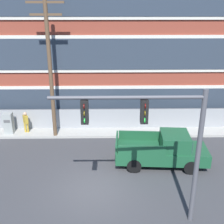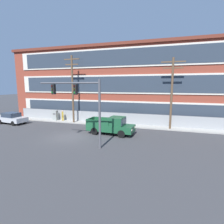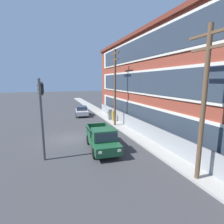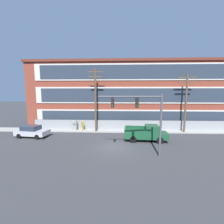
# 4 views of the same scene
# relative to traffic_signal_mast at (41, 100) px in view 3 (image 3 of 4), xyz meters

# --- Properties ---
(ground_plane) EXTENTS (160.00, 160.00, 0.00)m
(ground_plane) POSITION_rel_traffic_signal_mast_xyz_m (-2.60, 2.19, -4.20)
(ground_plane) COLOR #38383A
(sidewalk_building_side) EXTENTS (80.00, 2.02, 0.16)m
(sidewalk_building_side) POSITION_rel_traffic_signal_mast_xyz_m (-2.60, 9.05, -4.12)
(sidewalk_building_side) COLOR #9E9B93
(sidewalk_building_side) RESTS_ON ground
(chain_link_fence) EXTENTS (29.90, 0.06, 1.66)m
(chain_link_fence) POSITION_rel_traffic_signal_mast_xyz_m (-0.69, 9.50, -3.35)
(chain_link_fence) COLOR gray
(chain_link_fence) RESTS_ON ground
(traffic_signal_mast) EXTENTS (5.83, 0.43, 5.88)m
(traffic_signal_mast) POSITION_rel_traffic_signal_mast_xyz_m (0.00, 0.00, 0.00)
(traffic_signal_mast) COLOR #4C4C51
(traffic_signal_mast) RESTS_ON ground
(pickup_truck_dark_green) EXTENTS (5.36, 2.35, 1.97)m
(pickup_truck_dark_green) POSITION_rel_traffic_signal_mast_xyz_m (1.33, 4.53, -3.26)
(pickup_truck_dark_green) COLOR #194C2D
(pickup_truck_dark_green) RESTS_ON ground
(sedan_silver) EXTENTS (4.37, 2.38, 1.56)m
(sedan_silver) POSITION_rel_traffic_signal_mast_xyz_m (-13.76, 5.48, -3.40)
(sedan_silver) COLOR #B2B5BA
(sedan_silver) RESTS_ON ground
(utility_pole_near_corner) EXTENTS (2.29, 0.26, 9.39)m
(utility_pole_near_corner) POSITION_rel_traffic_signal_mast_xyz_m (-5.54, 8.26, 0.94)
(utility_pole_near_corner) COLOR brown
(utility_pole_near_corner) RESTS_ON ground
(utility_pole_midblock) EXTENTS (2.70, 0.26, 8.57)m
(utility_pole_midblock) POSITION_rel_traffic_signal_mast_xyz_m (7.55, 8.41, 0.58)
(utility_pole_midblock) COLOR brown
(utility_pole_midblock) RESTS_ON ground
(electrical_cabinet) EXTENTS (0.63, 0.56, 1.66)m
(electrical_cabinet) POSITION_rel_traffic_signal_mast_xyz_m (-8.87, 8.70, -3.37)
(electrical_cabinet) COLOR #939993
(electrical_cabinet) RESTS_ON ground
(pedestrian_near_cabinet) EXTENTS (0.43, 0.46, 1.69)m
(pedestrian_near_cabinet) POSITION_rel_traffic_signal_mast_xyz_m (-7.67, 8.80, -3.23)
(pedestrian_near_cabinet) COLOR #B7932D
(pedestrian_near_cabinet) RESTS_ON ground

